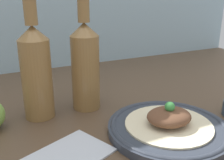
% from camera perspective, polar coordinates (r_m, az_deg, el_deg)
% --- Properties ---
extents(ground_plane, '(1.80, 1.10, 0.04)m').
position_cam_1_polar(ground_plane, '(0.64, -0.30, -10.80)').
color(ground_plane, brown).
extents(plate, '(0.27, 0.27, 0.02)m').
position_cam_1_polar(plate, '(0.60, 12.12, -10.14)').
color(plate, '#2D333D').
rests_on(plate, ground_plane).
extents(plated_food, '(0.19, 0.19, 0.06)m').
position_cam_1_polar(plated_food, '(0.59, 12.27, -8.28)').
color(plated_food, beige).
rests_on(plated_food, plate).
extents(cider_bottle_left, '(0.07, 0.07, 0.30)m').
position_cam_1_polar(cider_bottle_left, '(0.65, -16.20, 2.15)').
color(cider_bottle_left, olive).
rests_on(cider_bottle_left, ground_plane).
extents(cider_bottle_right, '(0.07, 0.07, 0.30)m').
position_cam_1_polar(cider_bottle_right, '(0.68, -5.83, 3.54)').
color(cider_bottle_right, olive).
rests_on(cider_bottle_right, ground_plane).
extents(napkin, '(0.20, 0.17, 0.01)m').
position_cam_1_polar(napkin, '(0.52, -9.99, -16.04)').
color(napkin, '#B7BCC6').
rests_on(napkin, ground_plane).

